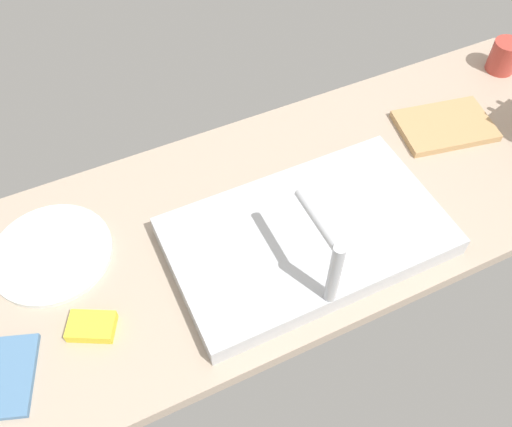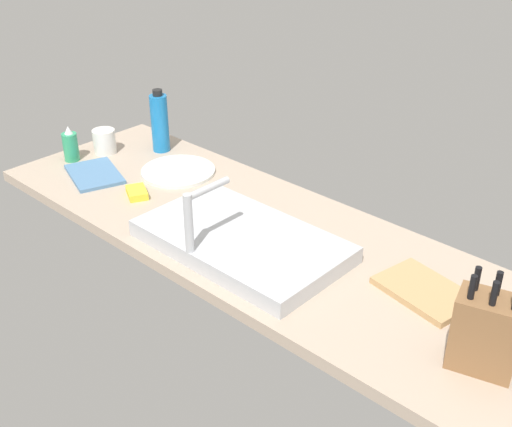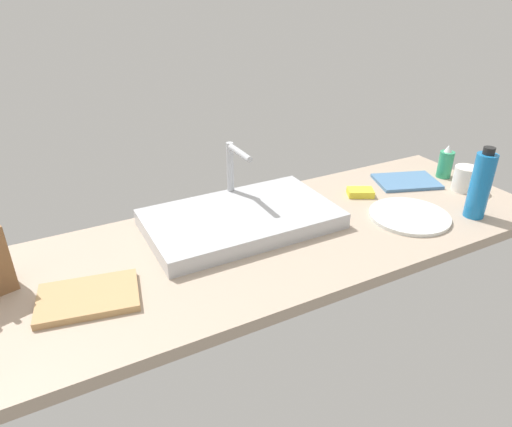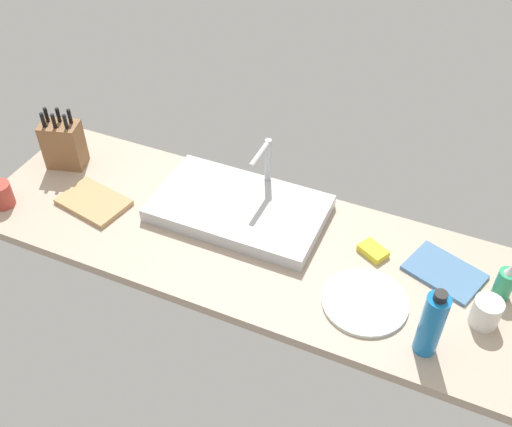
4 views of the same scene
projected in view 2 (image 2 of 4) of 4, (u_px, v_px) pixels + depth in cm
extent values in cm
cube|color=tan|center=(254.00, 234.00, 196.30)|extent=(184.42, 62.29, 3.50)
cube|color=#B7BABF|center=(242.00, 241.00, 184.76)|extent=(58.67, 34.31, 4.94)
cylinder|color=#B7BABF|center=(189.00, 231.00, 172.73)|extent=(2.40, 2.40, 22.02)
cylinder|color=#B7BABF|center=(208.00, 189.00, 172.50)|extent=(2.00, 14.54, 2.00)
cylinder|color=#B7BABF|center=(182.00, 255.00, 179.21)|extent=(1.60, 1.60, 4.00)
cube|color=brown|center=(486.00, 333.00, 139.50)|extent=(15.88, 12.54, 17.98)
cylinder|color=black|center=(498.00, 283.00, 135.26)|extent=(1.73, 1.73, 5.61)
cylinder|color=black|center=(494.00, 293.00, 132.20)|extent=(1.73, 1.73, 5.61)
cylinder|color=black|center=(477.00, 278.00, 136.80)|extent=(1.73, 1.73, 5.61)
cylinder|color=black|center=(472.00, 287.00, 134.12)|extent=(1.73, 1.73, 5.61)
cube|color=tan|center=(425.00, 291.00, 166.58)|extent=(26.25, 20.02, 1.80)
cylinder|color=#2D9966|center=(71.00, 147.00, 236.32)|extent=(5.48, 5.48, 10.32)
cone|color=silver|center=(68.00, 130.00, 233.12)|extent=(3.01, 3.01, 2.80)
cylinder|color=#1970B7|center=(160.00, 123.00, 241.46)|extent=(6.48, 6.48, 21.45)
cylinder|color=black|center=(157.00, 93.00, 235.69)|extent=(3.57, 3.57, 2.20)
cylinder|color=silver|center=(178.00, 171.00, 229.15)|extent=(25.91, 25.91, 1.20)
cube|color=teal|center=(94.00, 174.00, 227.01)|extent=(26.59, 22.39, 1.20)
cylinder|color=silver|center=(104.00, 141.00, 242.48)|extent=(8.31, 8.31, 8.99)
cube|color=yellow|center=(137.00, 193.00, 213.59)|extent=(10.76, 9.49, 2.40)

